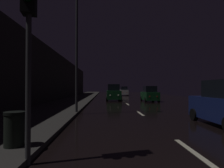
% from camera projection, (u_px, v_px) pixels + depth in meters
% --- Properties ---
extents(ground, '(25.01, 84.00, 0.02)m').
position_uv_depth(ground, '(121.00, 100.00, 26.63)').
color(ground, black).
extents(sidewalk_left, '(4.40, 84.00, 0.15)m').
position_uv_depth(sidewalk_left, '(76.00, 99.00, 26.38)').
color(sidewalk_left, '#33302D').
rests_on(sidewalk_left, ground).
extents(building_facade_left, '(0.80, 63.00, 6.26)m').
position_uv_depth(building_facade_left, '(50.00, 76.00, 22.84)').
color(building_facade_left, '#2D2B28').
rests_on(building_facade_left, ground).
extents(lane_centerline, '(0.16, 30.66, 0.01)m').
position_uv_depth(lane_centerline, '(128.00, 105.00, 19.01)').
color(lane_centerline, beige).
rests_on(lane_centerline, ground).
extents(streetlamp_overhead, '(1.70, 0.44, 8.53)m').
position_uv_depth(streetlamp_overhead, '(83.00, 30.00, 12.40)').
color(streetlamp_overhead, '#2D2D30').
rests_on(streetlamp_overhead, ground).
extents(trash_bin_curbside, '(0.55, 0.55, 0.93)m').
position_uv_depth(trash_bin_curbside, '(14.00, 129.00, 5.12)').
color(trash_bin_curbside, black).
rests_on(trash_bin_curbside, sidewalk_left).
extents(car_approaching_headlights, '(1.98, 4.28, 2.16)m').
position_uv_depth(car_approaching_headlights, '(113.00, 93.00, 25.25)').
color(car_approaching_headlights, '#0F3819').
rests_on(car_approaching_headlights, ground).
extents(car_distant_taillights, '(1.77, 3.84, 1.93)m').
position_uv_depth(car_distant_taillights, '(124.00, 91.00, 41.22)').
color(car_distant_taillights, silver).
rests_on(car_distant_taillights, ground).
extents(car_parked_right_far, '(1.75, 3.79, 1.91)m').
position_uv_depth(car_parked_right_far, '(150.00, 94.00, 23.45)').
color(car_parked_right_far, '#0F3819').
rests_on(car_parked_right_far, ground).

